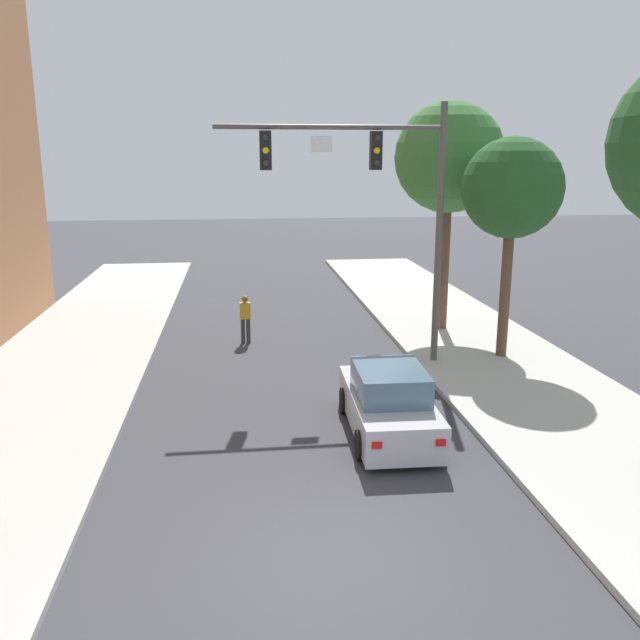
{
  "coord_description": "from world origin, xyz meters",
  "views": [
    {
      "loc": [
        -1.21,
        -8.98,
        6.12
      ],
      "look_at": [
        0.86,
        7.59,
        2.0
      ],
      "focal_mm": 36.88,
      "sensor_mm": 36.0,
      "label": 1
    }
  ],
  "objects_px": {
    "pedestrian_crossing_road": "(245,317)",
    "street_tree_second": "(512,190)",
    "car_lead_silver": "(388,404)",
    "street_tree_third": "(449,158)",
    "traffic_signal_mast": "(378,187)"
  },
  "relations": [
    {
      "from": "pedestrian_crossing_road",
      "to": "street_tree_second",
      "type": "distance_m",
      "value": 9.44
    },
    {
      "from": "traffic_signal_mast",
      "to": "street_tree_second",
      "type": "height_order",
      "value": "traffic_signal_mast"
    },
    {
      "from": "car_lead_silver",
      "to": "street_tree_third",
      "type": "bearing_deg",
      "value": 65.32
    },
    {
      "from": "street_tree_second",
      "to": "street_tree_third",
      "type": "relative_size",
      "value": 0.84
    },
    {
      "from": "pedestrian_crossing_road",
      "to": "street_tree_third",
      "type": "bearing_deg",
      "value": 5.09
    },
    {
      "from": "traffic_signal_mast",
      "to": "pedestrian_crossing_road",
      "type": "bearing_deg",
      "value": 140.75
    },
    {
      "from": "car_lead_silver",
      "to": "street_tree_second",
      "type": "height_order",
      "value": "street_tree_second"
    },
    {
      "from": "car_lead_silver",
      "to": "pedestrian_crossing_road",
      "type": "xyz_separation_m",
      "value": [
        -3.1,
        8.01,
        0.19
      ]
    },
    {
      "from": "pedestrian_crossing_road",
      "to": "traffic_signal_mast",
      "type": "bearing_deg",
      "value": -39.25
    },
    {
      "from": "pedestrian_crossing_road",
      "to": "street_tree_second",
      "type": "xyz_separation_m",
      "value": [
        7.87,
        -2.91,
        4.31
      ]
    },
    {
      "from": "car_lead_silver",
      "to": "street_tree_third",
      "type": "height_order",
      "value": "street_tree_third"
    },
    {
      "from": "car_lead_silver",
      "to": "street_tree_third",
      "type": "relative_size",
      "value": 0.54
    },
    {
      "from": "traffic_signal_mast",
      "to": "car_lead_silver",
      "type": "relative_size",
      "value": 1.75
    },
    {
      "from": "pedestrian_crossing_road",
      "to": "car_lead_silver",
      "type": "bearing_deg",
      "value": -68.81
    },
    {
      "from": "traffic_signal_mast",
      "to": "car_lead_silver",
      "type": "distance_m",
      "value": 6.76
    }
  ]
}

